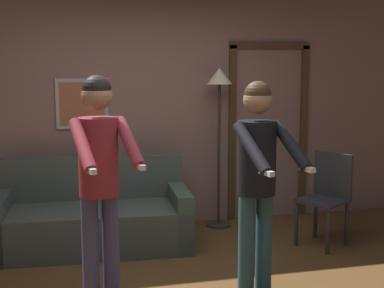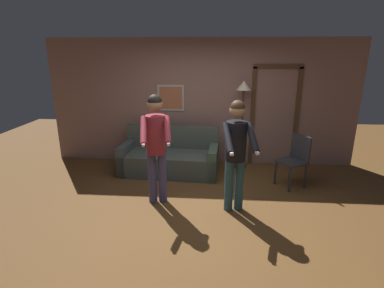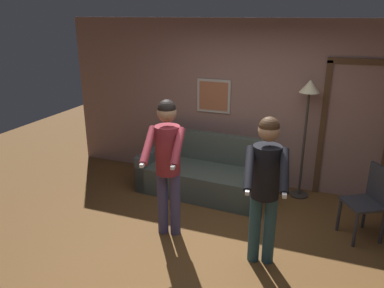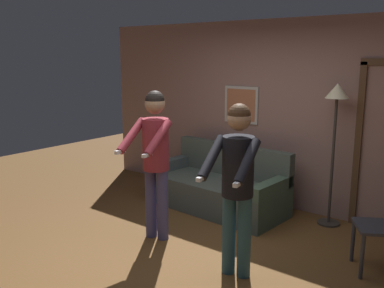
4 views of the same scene
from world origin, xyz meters
The scene contains 6 objects.
ground_plane centered at (0.00, 0.00, 0.00)m, with size 12.00×12.00×0.00m, color brown.
back_wall_assembly centered at (0.02, 2.13, 1.30)m, with size 6.40×0.10×2.60m.
couch centered at (-0.60, 1.47, 0.28)m, with size 1.95×0.97×0.87m.
torchiere_lamp centered at (0.83, 1.87, 1.43)m, with size 0.29×0.29×1.79m.
person_standing_left centered at (-0.61, 0.19, 1.05)m, with size 0.52×0.69×1.73m.
person_standing_right centered at (0.59, 0.03, 1.02)m, with size 0.51×0.67×1.69m.
Camera 4 is at (2.63, -3.26, 2.12)m, focal length 40.00 mm.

